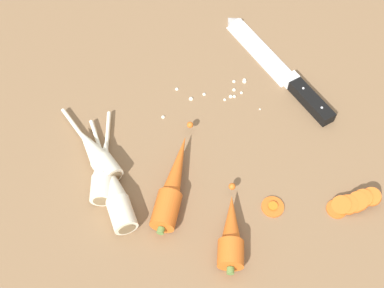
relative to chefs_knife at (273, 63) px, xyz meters
The scene contains 10 objects.
ground_plane 25.44cm from the chefs_knife, 137.44° to the right, with size 120.00×90.00×4.00cm, color brown.
chefs_knife is the anchor object (origin of this frame).
whole_carrot 35.42cm from the chefs_knife, 129.68° to the right, with size 9.22×21.76×4.20cm.
whole_carrot_second 39.70cm from the chefs_knife, 110.59° to the right, with size 5.93×15.71×4.20cm.
parsnip_front 41.60cm from the chefs_knife, 146.01° to the right, with size 4.56×19.50×4.00cm.
parsnip_mid_left 42.77cm from the chefs_knife, 140.02° to the right, with size 8.76×23.54×4.00cm.
parsnip_mid_right 41.09cm from the chefs_knife, 151.13° to the right, with size 11.86×17.60×4.00cm.
carrot_slice_stack 33.98cm from the chefs_knife, 77.38° to the right, with size 9.26×4.35×3.39cm.
carrot_slice_stray_near 32.83cm from the chefs_knife, 100.57° to the right, with size 3.89×3.89×0.70cm.
mince_crumbs 13.61cm from the chefs_knife, 152.33° to the right, with size 19.47×8.65×0.87cm.
Camera 1 is at (-4.33, -49.74, 73.75)cm, focal length 44.66 mm.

